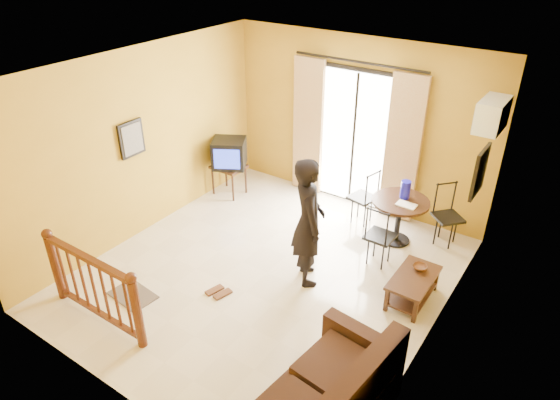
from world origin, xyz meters
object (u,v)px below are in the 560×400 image
Objects in this scene: dining_table at (400,209)px; coffee_table at (413,284)px; television at (229,153)px; standing_person at (308,222)px.

dining_table is 1.39m from coffee_table.
television is 0.40× the size of standing_person.
television is 0.86× the size of coffee_table.
coffee_table is (0.70, -1.16, -0.31)m from dining_table.
coffee_table is at bearing -58.95° from dining_table.
television reaches higher than dining_table.
standing_person is at bearing -164.70° from coffee_table.
standing_person is (2.37, -1.27, 0.10)m from television.
coffee_table is at bearing -43.78° from television.
dining_table reaches higher than coffee_table.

